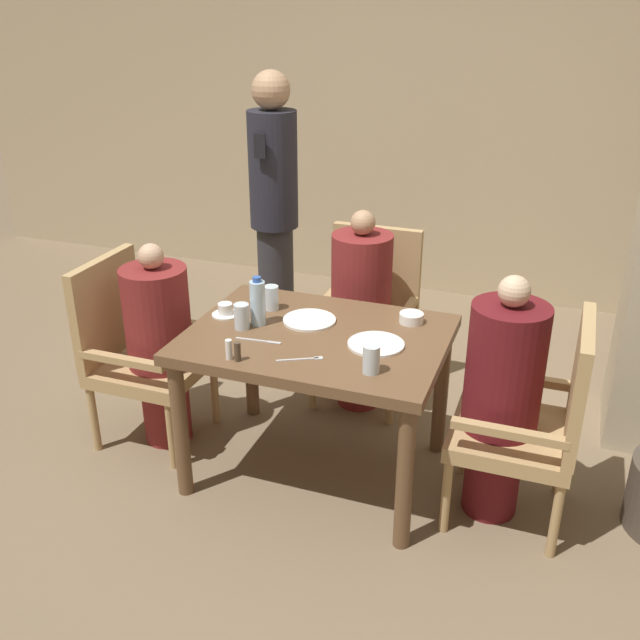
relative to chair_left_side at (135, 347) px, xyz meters
The scene contains 22 objects.
ground_plane 1.09m from the chair_left_side, ahead, with size 16.00×16.00×0.00m, color #7A664C.
wall_back 2.84m from the chair_left_side, 68.91° to the left, with size 8.00×0.06×2.80m.
dining_table 0.98m from the chair_left_side, ahead, with size 1.14×0.86×0.73m.
chair_left_side is the anchor object (origin of this frame).
diner_in_left_chair 0.15m from the chair_left_side, ahead, with size 0.32×0.32×1.06m.
chair_far_side 1.28m from the chair_left_side, 40.44° to the left, with size 0.51×0.51×0.95m.
diner_in_far_chair 1.19m from the chair_left_side, 35.03° to the left, with size 0.32×0.32×1.12m.
chair_right_side 1.94m from the chair_left_side, ahead, with size 0.51×0.51×0.95m.
diner_in_right_chair 1.80m from the chair_left_side, ahead, with size 0.32×0.32×1.11m.
standing_host 1.30m from the chair_left_side, 78.17° to the left, with size 0.29×0.33×1.73m.
plate_main_left 0.93m from the chair_left_side, ahead, with size 0.25×0.25×0.01m.
plate_main_right 1.27m from the chair_left_side, ahead, with size 0.25×0.25×0.01m.
teacup_with_saucer 0.56m from the chair_left_side, ahead, with size 0.13×0.13×0.06m.
bowl_small 1.39m from the chair_left_side, 11.24° to the left, with size 0.11×0.11×0.05m.
water_bottle 0.76m from the chair_left_side, ahead, with size 0.07×0.07×0.23m.
glass_tall_near 1.35m from the chair_left_side, 11.25° to the right, with size 0.07×0.07×0.12m.
glass_tall_mid 0.75m from the chair_left_side, 15.44° to the left, with size 0.07×0.07×0.12m.
glass_tall_far 0.70m from the chair_left_side, ahead, with size 0.07×0.07×0.12m.
salt_shaker 0.84m from the chair_left_side, 26.09° to the right, with size 0.03×0.03×0.09m.
pepper_shaker 0.87m from the chair_left_side, 24.90° to the right, with size 0.03×0.03×0.08m.
fork_beside_plate 1.06m from the chair_left_side, 13.75° to the right, with size 0.18×0.11×0.00m.
knife_beside_plate 0.82m from the chair_left_side, 11.34° to the right, with size 0.21×0.03×0.00m.
Camera 1 is at (0.99, -2.68, 2.10)m, focal length 40.00 mm.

